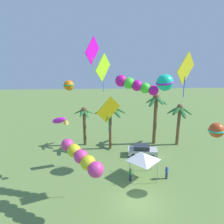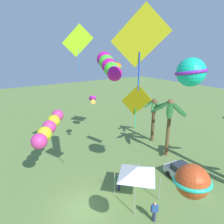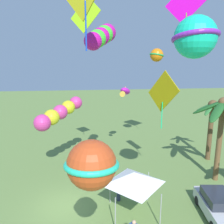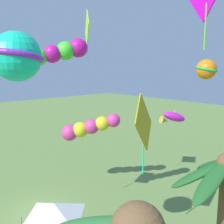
{
  "view_description": "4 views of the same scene",
  "coord_description": "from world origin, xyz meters",
  "px_view_note": "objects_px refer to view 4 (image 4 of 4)",
  "views": [
    {
      "loc": [
        -3.25,
        -17.17,
        14.01
      ],
      "look_at": [
        -2.18,
        4.83,
        7.53
      ],
      "focal_mm": 35.09,
      "sensor_mm": 36.0,
      "label": 1
    },
    {
      "loc": [
        11.45,
        -4.93,
        11.67
      ],
      "look_at": [
        -2.57,
        4.5,
        6.41
      ],
      "focal_mm": 31.6,
      "sensor_mm": 36.0,
      "label": 2
    },
    {
      "loc": [
        13.51,
        1.52,
        9.4
      ],
      "look_at": [
        -2.37,
        3.45,
        5.75
      ],
      "focal_mm": 36.54,
      "sensor_mm": 36.0,
      "label": 3
    },
    {
      "loc": [
        7.84,
        16.08,
        10.02
      ],
      "look_at": [
        -2.58,
        4.67,
        7.37
      ],
      "focal_mm": 42.83,
      "sensor_mm": 36.0,
      "label": 4
    }
  ],
  "objects_px": {
    "festival_tent": "(54,210)",
    "kite_tube_6": "(89,127)",
    "kite_ball_7": "(16,57)",
    "kite_diamond_0": "(87,30)",
    "kite_ball_2": "(206,69)",
    "palm_tree_2": "(224,189)",
    "spectator_0": "(72,222)",
    "kite_fish_5": "(173,117)",
    "kite_diamond_1": "(144,124)",
    "kite_tube_4": "(56,53)"
  },
  "relations": [
    {
      "from": "kite_diamond_0",
      "to": "kite_fish_5",
      "type": "bearing_deg",
      "value": 142.26
    },
    {
      "from": "palm_tree_2",
      "to": "kite_ball_2",
      "type": "bearing_deg",
      "value": -143.13
    },
    {
      "from": "kite_tube_6",
      "to": "kite_ball_7",
      "type": "distance_m",
      "value": 12.25
    },
    {
      "from": "kite_ball_2",
      "to": "palm_tree_2",
      "type": "bearing_deg",
      "value": 36.87
    },
    {
      "from": "kite_diamond_0",
      "to": "kite_tube_4",
      "type": "distance_m",
      "value": 3.42
    },
    {
      "from": "spectator_0",
      "to": "kite_diamond_0",
      "type": "height_order",
      "value": "kite_diamond_0"
    },
    {
      "from": "kite_diamond_1",
      "to": "palm_tree_2",
      "type": "bearing_deg",
      "value": 84.73
    },
    {
      "from": "festival_tent",
      "to": "kite_fish_5",
      "type": "bearing_deg",
      "value": 173.57
    },
    {
      "from": "kite_ball_2",
      "to": "kite_ball_7",
      "type": "bearing_deg",
      "value": -9.22
    },
    {
      "from": "palm_tree_2",
      "to": "kite_tube_6",
      "type": "distance_m",
      "value": 12.77
    },
    {
      "from": "palm_tree_2",
      "to": "kite_diamond_1",
      "type": "distance_m",
      "value": 4.94
    },
    {
      "from": "spectator_0",
      "to": "kite_tube_4",
      "type": "xyz_separation_m",
      "value": [
        0.06,
        -1.06,
        9.94
      ]
    },
    {
      "from": "palm_tree_2",
      "to": "kite_ball_2",
      "type": "distance_m",
      "value": 7.71
    },
    {
      "from": "festival_tent",
      "to": "kite_diamond_1",
      "type": "relative_size",
      "value": 0.66
    },
    {
      "from": "palm_tree_2",
      "to": "kite_fish_5",
      "type": "height_order",
      "value": "kite_fish_5"
    },
    {
      "from": "kite_diamond_0",
      "to": "festival_tent",
      "type": "bearing_deg",
      "value": 31.0
    },
    {
      "from": "spectator_0",
      "to": "kite_tube_6",
      "type": "bearing_deg",
      "value": -137.17
    },
    {
      "from": "kite_diamond_0",
      "to": "kite_ball_7",
      "type": "distance_m",
      "value": 8.44
    },
    {
      "from": "spectator_0",
      "to": "festival_tent",
      "type": "relative_size",
      "value": 0.56
    },
    {
      "from": "kite_ball_7",
      "to": "kite_diamond_1",
      "type": "bearing_deg",
      "value": 171.89
    },
    {
      "from": "palm_tree_2",
      "to": "kite_ball_2",
      "type": "relative_size",
      "value": 3.84
    },
    {
      "from": "spectator_0",
      "to": "kite_diamond_1",
      "type": "xyz_separation_m",
      "value": [
        -2.23,
        3.58,
        6.27
      ]
    },
    {
      "from": "festival_tent",
      "to": "kite_tube_4",
      "type": "height_order",
      "value": "kite_tube_4"
    },
    {
      "from": "kite_diamond_0",
      "to": "kite_diamond_1",
      "type": "xyz_separation_m",
      "value": [
        0.6,
        5.5,
        -5.28
      ]
    },
    {
      "from": "spectator_0",
      "to": "kite_tube_4",
      "type": "relative_size",
      "value": 0.41
    },
    {
      "from": "kite_diamond_0",
      "to": "kite_tube_6",
      "type": "bearing_deg",
      "value": -127.27
    },
    {
      "from": "festival_tent",
      "to": "kite_ball_2",
      "type": "bearing_deg",
      "value": 155.65
    },
    {
      "from": "festival_tent",
      "to": "kite_tube_6",
      "type": "relative_size",
      "value": 0.76
    },
    {
      "from": "kite_fish_5",
      "to": "kite_ball_7",
      "type": "relative_size",
      "value": 0.85
    },
    {
      "from": "spectator_0",
      "to": "kite_ball_2",
      "type": "distance_m",
      "value": 12.12
    },
    {
      "from": "palm_tree_2",
      "to": "spectator_0",
      "type": "distance_m",
      "value": 9.44
    },
    {
      "from": "festival_tent",
      "to": "kite_ball_2",
      "type": "distance_m",
      "value": 11.7
    },
    {
      "from": "palm_tree_2",
      "to": "festival_tent",
      "type": "bearing_deg",
      "value": -65.93
    },
    {
      "from": "kite_diamond_1",
      "to": "kite_ball_7",
      "type": "bearing_deg",
      "value": -8.11
    },
    {
      "from": "spectator_0",
      "to": "kite_ball_7",
      "type": "distance_m",
      "value": 10.69
    },
    {
      "from": "kite_ball_2",
      "to": "kite_ball_7",
      "type": "height_order",
      "value": "kite_ball_7"
    },
    {
      "from": "spectator_0",
      "to": "kite_diamond_1",
      "type": "relative_size",
      "value": 0.36
    },
    {
      "from": "kite_ball_2",
      "to": "kite_diamond_0",
      "type": "bearing_deg",
      "value": -58.33
    },
    {
      "from": "kite_diamond_0",
      "to": "kite_fish_5",
      "type": "distance_m",
      "value": 8.34
    },
    {
      "from": "kite_ball_7",
      "to": "kite_tube_4",
      "type": "bearing_deg",
      "value": -135.97
    },
    {
      "from": "kite_fish_5",
      "to": "kite_tube_6",
      "type": "distance_m",
      "value": 6.8
    },
    {
      "from": "spectator_0",
      "to": "kite_tube_6",
      "type": "height_order",
      "value": "kite_tube_6"
    },
    {
      "from": "kite_tube_4",
      "to": "kite_fish_5",
      "type": "xyz_separation_m",
      "value": [
        -7.58,
        2.77,
        -4.26
      ]
    },
    {
      "from": "palm_tree_2",
      "to": "kite_tube_4",
      "type": "bearing_deg",
      "value": -78.5
    },
    {
      "from": "kite_ball_2",
      "to": "kite_tube_6",
      "type": "height_order",
      "value": "kite_ball_2"
    },
    {
      "from": "kite_diamond_0",
      "to": "kite_fish_5",
      "type": "relative_size",
      "value": 1.57
    },
    {
      "from": "spectator_0",
      "to": "kite_fish_5",
      "type": "relative_size",
      "value": 0.75
    },
    {
      "from": "kite_tube_4",
      "to": "kite_ball_7",
      "type": "distance_m",
      "value": 5.42
    },
    {
      "from": "palm_tree_2",
      "to": "kite_fish_5",
      "type": "relative_size",
      "value": 3.17
    },
    {
      "from": "kite_ball_2",
      "to": "kite_ball_7",
      "type": "distance_m",
      "value": 10.85
    }
  ]
}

